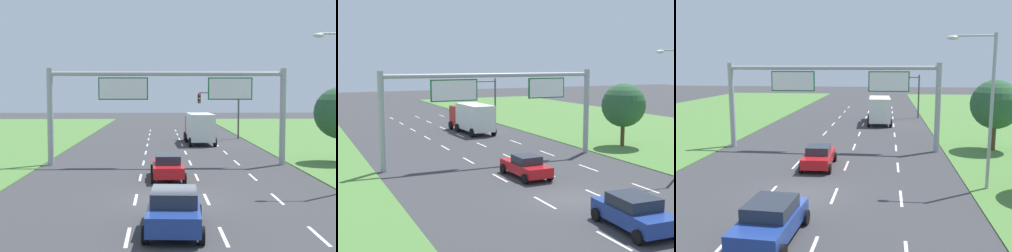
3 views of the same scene
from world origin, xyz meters
TOP-DOWN VIEW (x-y plane):
  - ground_plane at (0.00, 0.00)m, footprint 200.00×200.00m
  - lane_dashes_inner_left at (-1.75, 12.00)m, footprint 0.14×62.40m
  - lane_dashes_inner_right at (1.75, 12.00)m, footprint 0.14×62.40m
  - lane_dashes_slip at (5.25, 12.00)m, footprint 0.14×62.40m
  - car_near_red at (-0.03, -5.22)m, footprint 2.39×4.37m
  - car_lead_silver at (-0.08, 5.51)m, footprint 2.13×4.29m
  - box_truck at (3.57, 25.40)m, footprint 2.87×7.66m
  - sign_gantry at (0.12, 11.01)m, footprint 17.24×0.44m
  - traffic_light_mast at (6.56, 30.38)m, footprint 4.76×0.49m

SIDE VIEW (x-z plane):
  - ground_plane at x=0.00m, z-range 0.00..0.00m
  - lane_dashes_inner_left at x=-1.75m, z-range 0.00..0.01m
  - lane_dashes_inner_right at x=1.75m, z-range 0.00..0.01m
  - lane_dashes_slip at x=5.25m, z-range 0.00..0.01m
  - car_lead_silver at x=-0.08m, z-range 0.00..1.48m
  - car_near_red at x=-0.03m, z-range 0.02..1.60m
  - box_truck at x=3.57m, z-range 0.13..3.26m
  - traffic_light_mast at x=6.56m, z-range 1.07..6.67m
  - sign_gantry at x=0.12m, z-range 1.40..8.40m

